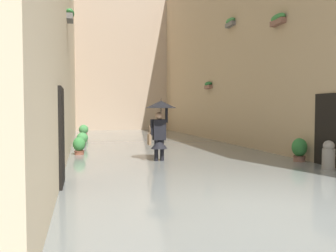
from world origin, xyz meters
TOP-DOWN VIEW (x-y plane):
  - ground_plane at (0.00, -10.57)m, footprint 60.00×60.00m
  - flood_water at (0.00, -10.57)m, footprint 7.82×27.15m
  - building_facade_left at (-4.41, -10.57)m, footprint 2.04×25.15m
  - building_facade_right at (4.41, -10.57)m, footprint 2.04×25.15m
  - building_facade_far at (0.00, -22.05)m, footprint 10.62×1.80m
  - person_wading at (0.79, -5.07)m, footprint 0.95×0.95m
  - potted_plant_far_right at (3.17, -7.16)m, footprint 0.43×0.43m
  - potted_plant_far_left at (-3.22, -3.89)m, footprint 0.44×0.44m
  - potted_plant_near_right at (3.06, -9.78)m, footprint 0.47×0.47m
  - potted_plant_mid_right at (2.97, -15.31)m, footprint 0.54×0.54m
  - mooring_bollard at (-3.09, -2.51)m, footprint 0.32×0.32m

SIDE VIEW (x-z plane):
  - ground_plane at x=0.00m, z-range 0.00..0.00m
  - flood_water at x=0.00m, z-range 0.00..0.20m
  - potted_plant_far_right at x=3.17m, z-range 0.05..0.86m
  - potted_plant_near_right at x=3.06m, z-range 0.06..0.86m
  - mooring_bollard at x=-3.09m, z-range 0.00..0.95m
  - potted_plant_mid_right at x=2.97m, z-range 0.04..0.94m
  - potted_plant_far_left at x=-3.22m, z-range 0.05..0.95m
  - person_wading at x=0.79m, z-range 0.39..2.48m
  - building_facade_left at x=-4.41m, z-range 0.00..10.92m
  - building_facade_right at x=4.41m, z-range 0.00..12.36m
  - building_facade_far at x=0.00m, z-range 0.00..12.56m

